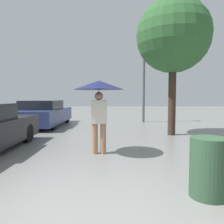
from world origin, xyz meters
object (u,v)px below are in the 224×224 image
(pedestrian, at_px, (99,92))
(trash_bin, at_px, (209,167))
(parked_car_farthest, at_px, (44,114))
(street_lamp, at_px, (144,59))
(tree, at_px, (173,36))

(pedestrian, xyz_separation_m, trash_bin, (1.68, -2.31, -1.08))
(parked_car_farthest, relative_size, street_lamp, 0.83)
(parked_car_farthest, height_order, tree, tree)
(pedestrian, xyz_separation_m, tree, (2.47, 2.67, 2.05))
(parked_car_farthest, xyz_separation_m, tree, (5.49, -2.42, 2.97))
(parked_car_farthest, bearing_deg, trash_bin, -57.59)
(parked_car_farthest, height_order, street_lamp, street_lamp)
(pedestrian, relative_size, parked_car_farthest, 0.41)
(pedestrian, distance_m, trash_bin, 3.05)
(pedestrian, height_order, tree, tree)
(street_lamp, xyz_separation_m, trash_bin, (-0.31, -9.07, -3.03))
(tree, relative_size, trash_bin, 5.87)
(parked_car_farthest, xyz_separation_m, trash_bin, (4.70, -7.40, -0.16))
(pedestrian, bearing_deg, street_lamp, 73.64)
(street_lamp, bearing_deg, parked_car_farthest, -161.61)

